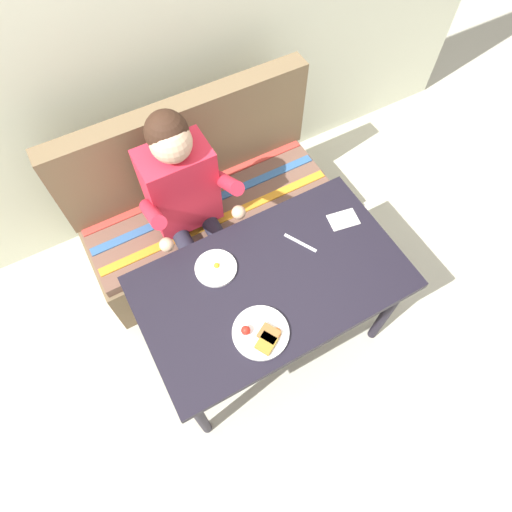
{
  "coord_description": "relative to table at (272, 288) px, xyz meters",
  "views": [
    {
      "loc": [
        -0.48,
        -0.72,
        2.46
      ],
      "look_at": [
        0.0,
        0.15,
        0.72
      ],
      "focal_mm": 30.47,
      "sensor_mm": 36.0,
      "label": 1
    }
  ],
  "objects": [
    {
      "name": "ground_plane",
      "position": [
        0.0,
        0.0,
        -0.65
      ],
      "size": [
        8.0,
        8.0,
        0.0
      ],
      "primitive_type": "plane",
      "color": "beige"
    },
    {
      "name": "back_wall",
      "position": [
        0.0,
        1.27,
        0.65
      ],
      "size": [
        4.4,
        0.1,
        2.6
      ],
      "primitive_type": "cube",
      "color": "beige",
      "rests_on": "ground"
    },
    {
      "name": "table",
      "position": [
        0.0,
        0.0,
        0.0
      ],
      "size": [
        1.2,
        0.7,
        0.73
      ],
      "color": "black",
      "rests_on": "ground"
    },
    {
      "name": "couch",
      "position": [
        0.0,
        0.76,
        -0.32
      ],
      "size": [
        1.44,
        0.56,
        1.0
      ],
      "color": "brown",
      "rests_on": "ground"
    },
    {
      "name": "person",
      "position": [
        -0.15,
        0.59,
        0.09
      ],
      "size": [
        0.45,
        0.61,
        1.21
      ],
      "color": "red",
      "rests_on": "ground"
    },
    {
      "name": "plate_breakfast",
      "position": [
        -0.16,
        -0.2,
        0.1
      ],
      "size": [
        0.24,
        0.24,
        0.05
      ],
      "color": "white",
      "rests_on": "table"
    },
    {
      "name": "plate_eggs",
      "position": [
        -0.19,
        0.17,
        0.09
      ],
      "size": [
        0.19,
        0.19,
        0.04
      ],
      "color": "white",
      "rests_on": "table"
    },
    {
      "name": "napkin",
      "position": [
        0.46,
        0.12,
        0.09
      ],
      "size": [
        0.15,
        0.12,
        0.01
      ],
      "primitive_type": "cube",
      "rotation": [
        0.0,
        0.0,
        -0.18
      ],
      "color": "silver",
      "rests_on": "table"
    },
    {
      "name": "fork",
      "position": [
        0.21,
        0.11,
        0.08
      ],
      "size": [
        0.09,
        0.16,
        0.0
      ],
      "primitive_type": "cube",
      "rotation": [
        0.0,
        0.0,
        0.5
      ],
      "color": "silver",
      "rests_on": "table"
    }
  ]
}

